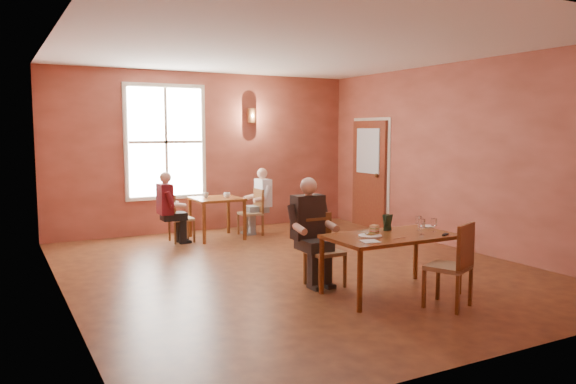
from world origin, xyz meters
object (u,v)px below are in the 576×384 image
main_table (391,264)px  diner_maroon (179,208)px  chair_empty (448,265)px  diner_white (252,203)px  chair_diner_main (325,251)px  chair_diner_white (250,212)px  chair_diner_maroon (181,218)px  second_table (217,218)px  diner_main (326,235)px

main_table → diner_maroon: 4.36m
chair_empty → diner_white: bearing=67.5°
chair_diner_main → diner_white: diner_white is taller
chair_diner_main → diner_maroon: bearing=-78.2°
chair_diner_main → chair_diner_white: chair_diner_main is taller
main_table → chair_diner_maroon: bearing=106.1°
second_table → diner_maroon: (-0.68, 0.00, 0.23)m
main_table → chair_diner_white: chair_diner_white is taller
diner_white → diner_maroon: diner_maroon is taller
chair_diner_main → chair_empty: 1.52m
chair_diner_maroon → chair_diner_white: bearing=90.0°
second_table → chair_diner_white: bearing=0.0°
chair_diner_maroon → diner_maroon: 0.18m
chair_diner_main → second_table: (-0.06, 3.53, -0.08)m
diner_main → chair_empty: (0.73, -1.31, -0.18)m
diner_main → chair_diner_white: size_ratio=1.52×
main_table → diner_white: bearing=88.3°
main_table → diner_maroon: diner_maroon is taller
chair_diner_main → diner_main: (0.00, -0.03, 0.20)m
main_table → chair_diner_maroon: size_ratio=1.80×
chair_empty → chair_diner_maroon: bearing=82.7°
main_table → chair_diner_white: size_ratio=1.78×
chair_empty → diner_main: bearing=95.4°
chair_empty → diner_maroon: size_ratio=0.79×
main_table → diner_main: (-0.50, 0.62, 0.29)m
chair_diner_main → diner_white: 3.58m
diner_main → chair_diner_maroon: (-0.71, 3.56, -0.23)m
chair_empty → chair_diner_white: 4.86m
diner_white → diner_main: bearing=170.1°
diner_white → chair_diner_maroon: (-1.33, 0.00, -0.17)m
diner_main → second_table: (-0.06, 3.56, -0.28)m
second_table → chair_diner_white: (0.65, 0.00, 0.06)m
chair_diner_maroon → second_table: bearing=90.0°
main_table → diner_white: 4.18m
second_table → diner_maroon: size_ratio=0.69×
main_table → chair_diner_main: bearing=127.6°
chair_diner_white → diner_maroon: 1.34m
chair_empty → chair_diner_maroon: chair_empty is taller
chair_diner_white → diner_white: bearing=-90.0°
diner_main → chair_diner_maroon: diner_main is taller
diner_main → chair_diner_main: bearing=-90.0°
chair_diner_main → diner_main: bearing=90.0°
diner_main → diner_maroon: (-0.74, 3.56, -0.05)m
diner_main → chair_diner_white: bearing=-99.5°
second_table → main_table: bearing=-82.4°
chair_diner_main → chair_diner_white: (0.59, 3.53, -0.02)m
diner_main → diner_maroon: size_ratio=1.08×
chair_diner_main → diner_main: size_ratio=0.69×
second_table → diner_white: 0.72m
chair_empty → second_table: size_ratio=1.13×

